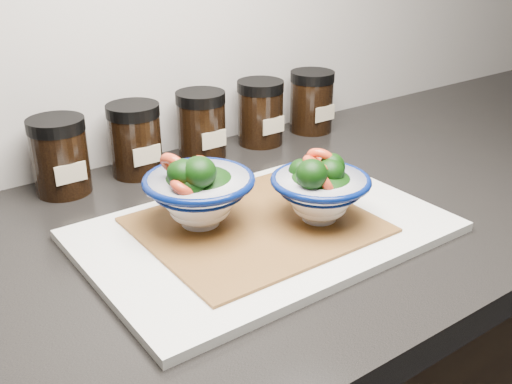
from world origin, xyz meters
TOP-DOWN VIEW (x-y plane):
  - countertop at (0.00, 1.45)m, footprint 3.50×0.60m
  - cutting_board at (-0.10, 1.41)m, footprint 0.45×0.30m
  - bamboo_mat at (-0.11, 1.42)m, footprint 0.28×0.24m
  - bowl_left at (-0.17, 1.46)m, footprint 0.14×0.14m
  - bowl_right at (-0.04, 1.38)m, footprint 0.13×0.13m
  - spice_jar_a at (-0.26, 1.69)m, footprint 0.08×0.08m
  - spice_jar_b at (-0.15, 1.69)m, footprint 0.08×0.08m
  - spice_jar_c at (-0.03, 1.69)m, footprint 0.08×0.08m
  - spice_jar_d at (0.09, 1.69)m, footprint 0.08×0.08m
  - spice_jar_e at (0.21, 1.69)m, footprint 0.08×0.08m

SIDE VIEW (x-z plane):
  - countertop at x=0.00m, z-range 0.86..0.90m
  - cutting_board at x=-0.10m, z-range 0.90..0.91m
  - bamboo_mat at x=-0.11m, z-range 0.91..0.92m
  - spice_jar_a at x=-0.26m, z-range 0.90..1.01m
  - spice_jar_b at x=-0.15m, z-range 0.90..1.01m
  - spice_jar_c at x=-0.03m, z-range 0.90..1.01m
  - spice_jar_d at x=0.09m, z-range 0.90..1.01m
  - spice_jar_e at x=0.21m, z-range 0.90..1.01m
  - bowl_right at x=-0.04m, z-range 0.91..1.01m
  - bowl_left at x=-0.17m, z-range 0.91..1.01m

